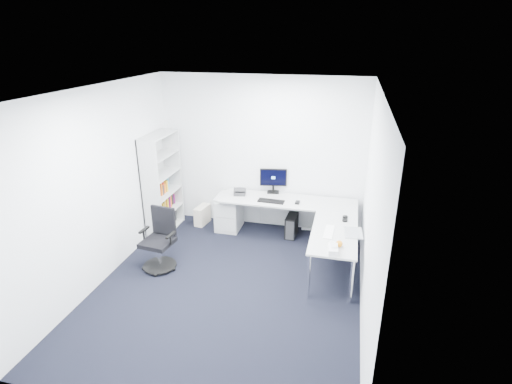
% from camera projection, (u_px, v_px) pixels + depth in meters
% --- Properties ---
extents(ground, '(4.20, 4.20, 0.00)m').
position_uv_depth(ground, '(228.00, 287.00, 5.59)').
color(ground, black).
extents(ceiling, '(4.20, 4.20, 0.00)m').
position_uv_depth(ceiling, '(222.00, 91.00, 4.59)').
color(ceiling, white).
extents(wall_back, '(3.60, 0.02, 2.70)m').
position_uv_depth(wall_back, '(262.00, 154.00, 6.99)').
color(wall_back, white).
rests_on(wall_back, ground).
extents(wall_front, '(3.60, 0.02, 2.70)m').
position_uv_depth(wall_front, '(146.00, 297.00, 3.19)').
color(wall_front, white).
rests_on(wall_front, ground).
extents(wall_left, '(0.02, 4.20, 2.70)m').
position_uv_depth(wall_left, '(100.00, 187.00, 5.48)').
color(wall_left, white).
rests_on(wall_left, ground).
extents(wall_right, '(0.02, 4.20, 2.70)m').
position_uv_depth(wall_right, '(371.00, 212.00, 4.70)').
color(wall_right, white).
rests_on(wall_right, ground).
extents(l_desk, '(2.31, 1.29, 0.68)m').
position_uv_depth(l_desk, '(284.00, 226.00, 6.61)').
color(l_desk, '#B2B4B4').
rests_on(l_desk, ground).
extents(drawer_pedestal, '(0.41, 0.51, 0.63)m').
position_uv_depth(drawer_pedestal, '(229.00, 212.00, 7.19)').
color(drawer_pedestal, '#B2B4B4').
rests_on(drawer_pedestal, ground).
extents(bookshelf, '(0.34, 0.88, 1.76)m').
position_uv_depth(bookshelf, '(162.00, 184.00, 6.93)').
color(bookshelf, '#BCBEBE').
rests_on(bookshelf, ground).
extents(task_chair, '(0.58, 0.58, 0.93)m').
position_uv_depth(task_chair, '(157.00, 241.00, 5.89)').
color(task_chair, black).
rests_on(task_chair, ground).
extents(black_pc_tower, '(0.19, 0.40, 0.38)m').
position_uv_depth(black_pc_tower, '(292.00, 226.00, 6.96)').
color(black_pc_tower, black).
rests_on(black_pc_tower, ground).
extents(beige_pc_tower, '(0.22, 0.38, 0.34)m').
position_uv_depth(beige_pc_tower, '(202.00, 215.00, 7.42)').
color(beige_pc_tower, beige).
rests_on(beige_pc_tower, ground).
extents(power_strip, '(0.34, 0.11, 0.04)m').
position_uv_depth(power_strip, '(311.00, 229.00, 7.23)').
color(power_strip, white).
rests_on(power_strip, ground).
extents(monitor, '(0.49, 0.23, 0.45)m').
position_uv_depth(monitor, '(273.00, 181.00, 7.03)').
color(monitor, black).
rests_on(monitor, l_desk).
extents(black_keyboard, '(0.45, 0.18, 0.02)m').
position_uv_depth(black_keyboard, '(271.00, 201.00, 6.72)').
color(black_keyboard, black).
rests_on(black_keyboard, l_desk).
extents(mouse, '(0.07, 0.11, 0.03)m').
position_uv_depth(mouse, '(297.00, 202.00, 6.65)').
color(mouse, black).
rests_on(mouse, l_desk).
extents(desk_phone, '(0.24, 0.24, 0.14)m').
position_uv_depth(desk_phone, '(240.00, 191.00, 7.00)').
color(desk_phone, '#2C2C2E').
rests_on(desk_phone, l_desk).
extents(laptop, '(0.39, 0.38, 0.26)m').
position_uv_depth(laptop, '(354.00, 225.00, 5.60)').
color(laptop, '#BBBDC2').
rests_on(laptop, l_desk).
extents(white_keyboard, '(0.14, 0.44, 0.01)m').
position_uv_depth(white_keyboard, '(329.00, 232.00, 5.68)').
color(white_keyboard, white).
rests_on(white_keyboard, l_desk).
extents(headphones, '(0.12, 0.19, 0.05)m').
position_uv_depth(headphones, '(345.00, 218.00, 6.07)').
color(headphones, black).
rests_on(headphones, l_desk).
extents(orange_fruit, '(0.09, 0.09, 0.09)m').
position_uv_depth(orange_fruit, '(339.00, 244.00, 5.28)').
color(orange_fruit, orange).
rests_on(orange_fruit, l_desk).
extents(tissue_box, '(0.14, 0.24, 0.08)m').
position_uv_depth(tissue_box, '(333.00, 250.00, 5.15)').
color(tissue_box, white).
rests_on(tissue_box, l_desk).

